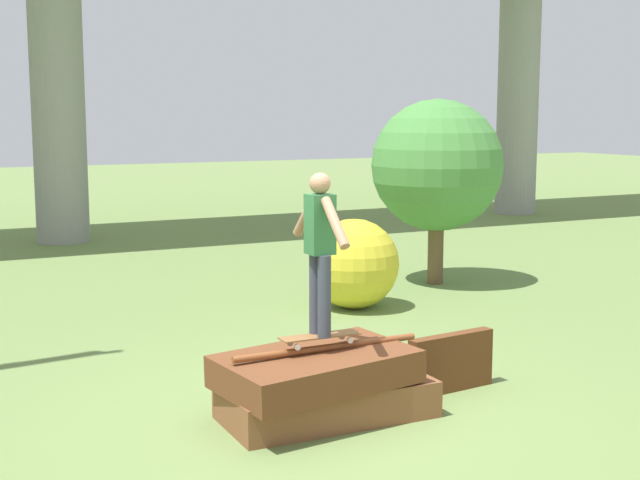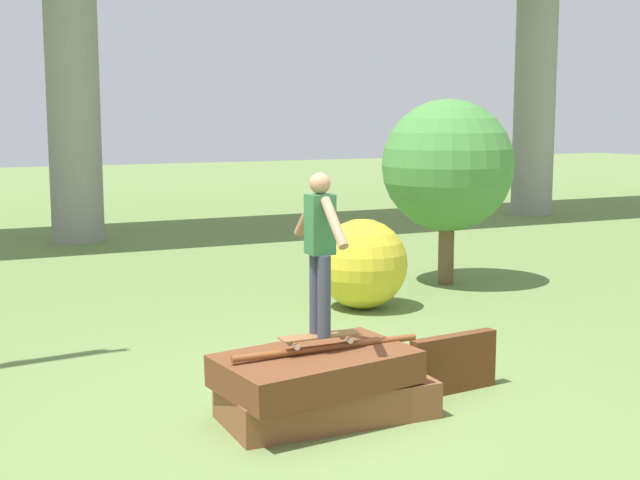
% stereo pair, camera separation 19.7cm
% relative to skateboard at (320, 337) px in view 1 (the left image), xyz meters
% --- Properties ---
extents(ground_plane, '(80.00, 80.00, 0.00)m').
position_rel_skateboard_xyz_m(ground_plane, '(0.06, -0.02, -0.76)').
color(ground_plane, olive).
extents(scrap_pile, '(1.97, 1.24, 0.68)m').
position_rel_skateboard_xyz_m(scrap_pile, '(0.00, -0.02, -0.44)').
color(scrap_pile, brown).
rests_on(scrap_pile, ground_plane).
extents(scrap_plank_loose, '(1.00, 0.24, 0.58)m').
position_rel_skateboard_xyz_m(scrap_plank_loose, '(1.52, 0.13, -0.47)').
color(scrap_plank_loose, '#5B3319').
rests_on(scrap_plank_loose, ground_plane).
extents(skateboard, '(0.75, 0.19, 0.09)m').
position_rel_skateboard_xyz_m(skateboard, '(0.00, 0.00, 0.00)').
color(skateboard, brown).
rests_on(skateboard, scrap_pile).
extents(skater, '(0.22, 1.01, 1.45)m').
position_rel_skateboard_xyz_m(skater, '(-0.00, -0.00, 0.84)').
color(skater, '#383D4C').
rests_on(skater, skateboard).
extents(tree_behind_left, '(2.09, 2.09, 2.96)m').
position_rel_skateboard_xyz_m(tree_behind_left, '(4.53, 4.88, 1.15)').
color(tree_behind_left, brown).
rests_on(tree_behind_left, ground_plane).
extents(bush_yellow_flowering, '(1.27, 1.27, 1.27)m').
position_rel_skateboard_xyz_m(bush_yellow_flowering, '(2.48, 3.88, -0.12)').
color(bush_yellow_flowering, gold).
rests_on(bush_yellow_flowering, ground_plane).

